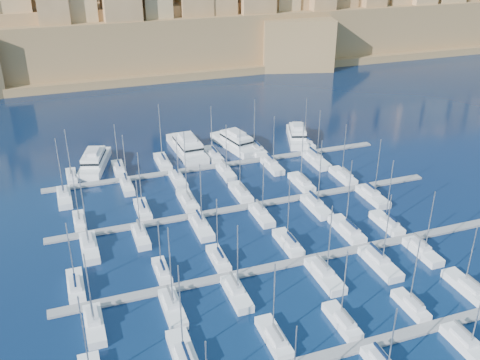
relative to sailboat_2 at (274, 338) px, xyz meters
name	(u,v)px	position (x,y,z in m)	size (l,w,h in m)	color
ground	(271,229)	(11.54, 28.77, -0.73)	(600.00, 600.00, 0.00)	black
pontoon_near	(364,346)	(11.54, -5.23, -0.53)	(84.00, 2.00, 0.40)	slate
pontoon_mid_near	(297,262)	(11.54, 16.77, -0.53)	(84.00, 2.00, 0.40)	slate
pontoon_mid_far	(253,206)	(11.54, 38.77, -0.53)	(84.00, 2.00, 0.40)	slate
pontoon_far	(221,165)	(11.54, 60.77, -0.53)	(84.00, 2.00, 0.40)	slate
sailboat_1	(184,357)	(-13.00, 0.70, 0.03)	(3.03, 10.10, 15.64)	white
sailboat_2	(274,338)	(0.00, 0.00, 0.00)	(2.61, 8.69, 13.38)	white
sailboat_3	(342,321)	(10.88, -0.21, 0.00)	(2.48, 8.26, 13.23)	white
sailboat_4	(411,305)	(22.73, -0.59, -0.01)	(2.25, 7.49, 12.70)	white
sailboat_5	(467,287)	(34.10, 0.25, 0.00)	(2.76, 9.19, 12.31)	white
sailboat_10	(467,345)	(24.85, -10.52, -0.01)	(2.64, 8.79, 12.21)	white
sailboat_12	(76,286)	(-25.76, 21.99, -0.01)	(2.60, 8.67, 12.59)	white
sailboat_13	(162,271)	(-11.65, 21.33, -0.04)	(2.20, 7.33, 10.65)	white
sailboat_14	(219,259)	(-1.46, 21.62, -0.01)	(2.37, 7.91, 12.67)	white
sailboat_15	(288,243)	(12.24, 22.14, 0.01)	(2.69, 8.97, 13.75)	white
sailboat_16	(347,229)	(24.86, 22.63, 0.03)	(2.99, 9.98, 15.30)	white
sailboat_17	(387,223)	(33.48, 22.12, 0.01)	(2.68, 8.93, 14.32)	white
sailboat_18	(94,325)	(-23.90, 11.45, 0.01)	(2.66, 8.86, 13.85)	white
sailboat_19	(172,308)	(-12.18, 11.28, 0.02)	(2.76, 9.20, 15.68)	white
sailboat_20	(237,293)	(-1.71, 11.37, 0.01)	(2.70, 9.01, 13.92)	white
sailboat_21	(325,275)	(13.82, 10.91, 0.02)	(2.99, 9.96, 14.59)	white
sailboat_22	(380,263)	(24.55, 10.85, 0.02)	(3.02, 10.07, 14.72)	white
sailboat_23	(422,251)	(33.86, 11.45, 0.00)	(2.65, 8.85, 13.35)	white
sailboat_24	(80,221)	(-23.47, 43.41, -0.02)	(2.25, 7.48, 11.90)	white
sailboat_25	(143,210)	(-10.79, 43.90, 0.00)	(2.54, 8.48, 13.54)	white
sailboat_26	(188,201)	(-1.08, 44.43, 0.03)	(2.87, 9.55, 16.53)	white
sailboat_27	(241,192)	(10.87, 44.28, 0.02)	(2.78, 9.25, 15.48)	white
sailboat_28	(302,183)	(25.58, 44.26, 0.02)	(2.76, 9.21, 14.98)	white
sailboat_29	(343,176)	(36.22, 44.15, 0.00)	(2.70, 9.00, 13.61)	white
sailboat_30	(89,247)	(-22.57, 33.00, 0.03)	(2.93, 9.78, 16.08)	white
sailboat_31	(141,236)	(-13.04, 33.72, -0.01)	(2.49, 8.31, 13.07)	white
sailboat_32	(201,227)	(-1.31, 33.19, 0.02)	(2.82, 9.39, 14.64)	white
sailboat_33	(261,215)	(11.47, 33.57, -0.01)	(2.58, 8.61, 12.70)	white
sailboat_34	(316,206)	(23.54, 33.09, 0.03)	(2.88, 9.59, 16.03)	white
sailboat_35	(372,196)	(37.10, 33.03, 0.02)	(2.91, 9.71, 14.41)	white
sailboat_36	(72,176)	(-23.51, 65.45, -0.01)	(2.27, 7.56, 12.45)	white
sailboat_37	(119,169)	(-12.48, 65.97, -0.01)	(2.59, 8.62, 12.13)	white
sailboat_38	(163,162)	(-1.68, 66.41, 0.03)	(2.85, 9.52, 15.68)	white
sailboat_39	(213,155)	(11.28, 66.55, 0.01)	(2.94, 9.82, 13.77)	white
sailboat_40	(255,148)	(22.92, 66.79, 0.02)	(3.09, 10.30, 14.19)	white
sailboat_41	(305,143)	(36.98, 65.74, 0.00)	(2.44, 8.15, 13.28)	white
sailboat_42	(64,197)	(-25.70, 55.16, 0.02)	(2.84, 9.46, 14.78)	white
sailboat_43	(127,186)	(-12.12, 55.95, 0.00)	(2.35, 7.85, 13.46)	white
sailboat_44	(178,179)	(-0.52, 55.47, -0.01)	(2.64, 8.81, 11.88)	white
sailboat_45	(226,172)	(11.15, 55.55, 0.00)	(2.60, 8.65, 13.05)	white
sailboat_46	(272,165)	(22.92, 55.28, 0.01)	(2.76, 9.21, 13.78)	white
sailboat_47	(316,160)	(34.47, 54.65, 0.02)	(3.15, 10.49, 14.15)	white
motor_yacht_a	(94,161)	(-17.68, 70.31, 0.99)	(9.72, 17.44, 5.25)	white
motor_yacht_b	(187,147)	(5.96, 71.71, 0.99)	(6.60, 19.87, 5.25)	white
motor_yacht_c	(235,142)	(18.81, 70.60, 0.99)	(8.78, 18.05, 5.25)	white
motor_yacht_d	(297,135)	(36.36, 69.67, 0.99)	(9.49, 16.04, 5.25)	white
fortified_city	(132,24)	(11.35, 184.03, 14.01)	(460.00, 108.95, 59.52)	brown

